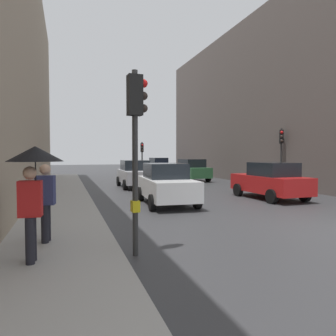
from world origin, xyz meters
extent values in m
plane|color=#38383A|center=(0.00, 0.00, 0.00)|extent=(120.00, 120.00, 0.00)
cube|color=#A8A5A0|center=(-7.22, 6.00, 0.08)|extent=(2.50, 40.00, 0.16)
cube|color=#5B514C|center=(11.97, 15.95, 6.21)|extent=(12.00, 27.71, 12.43)
cylinder|color=#2D2D2D|center=(5.67, 9.45, 1.88)|extent=(0.12, 0.12, 3.76)
cube|color=black|center=(5.67, 9.45, 3.24)|extent=(0.36, 0.38, 0.84)
cube|color=yellow|center=(5.67, 9.45, 1.05)|extent=(0.25, 0.24, 0.24)
sphere|color=red|center=(5.57, 9.29, 3.50)|extent=(0.18, 0.18, 0.18)
sphere|color=#2D231E|center=(5.57, 9.29, 3.24)|extent=(0.18, 0.18, 0.18)
sphere|color=#2D231E|center=(5.57, 9.29, 2.98)|extent=(0.18, 0.18, 0.18)
cylinder|color=#2D2D2D|center=(-5.67, -0.45, 1.95)|extent=(0.12, 0.12, 3.90)
cube|color=black|center=(-5.67, -0.45, 3.38)|extent=(0.32, 0.26, 0.84)
cube|color=yellow|center=(-5.67, -0.45, 1.05)|extent=(0.18, 0.21, 0.24)
sphere|color=red|center=(-5.48, -0.44, 3.64)|extent=(0.18, 0.18, 0.18)
sphere|color=#2D231E|center=(-5.48, -0.44, 3.38)|extent=(0.18, 0.18, 0.18)
sphere|color=#2D231E|center=(-5.48, -0.44, 3.12)|extent=(0.18, 0.18, 0.18)
cylinder|color=#2D2D2D|center=(-0.13, 22.30, 1.65)|extent=(0.12, 0.12, 3.30)
cube|color=black|center=(-0.13, 22.30, 2.78)|extent=(0.24, 0.30, 0.84)
cube|color=yellow|center=(-0.13, 22.30, 1.05)|extent=(0.20, 0.16, 0.24)
sphere|color=red|center=(-0.13, 22.11, 3.04)|extent=(0.18, 0.18, 0.18)
sphere|color=#2D231E|center=(-0.13, 22.11, 2.78)|extent=(0.18, 0.18, 0.18)
sphere|color=#2D231E|center=(-0.13, 22.11, 2.52)|extent=(0.18, 0.18, 0.18)
cube|color=silver|center=(-2.97, 5.78, 0.72)|extent=(2.06, 4.30, 0.80)
cube|color=black|center=(-2.96, 6.03, 1.44)|extent=(1.72, 2.10, 0.64)
cylinder|color=black|center=(-2.16, 4.37, 0.32)|extent=(0.26, 0.65, 0.64)
cylinder|color=black|center=(-3.96, 4.49, 0.32)|extent=(0.26, 0.65, 0.64)
cylinder|color=black|center=(-1.99, 7.07, 0.32)|extent=(0.26, 0.65, 0.64)
cylinder|color=black|center=(-3.79, 7.18, 0.32)|extent=(0.26, 0.65, 0.64)
cube|color=navy|center=(2.91, 27.39, 0.72)|extent=(2.04, 4.30, 0.80)
cube|color=black|center=(2.93, 27.14, 1.44)|extent=(1.71, 2.09, 0.64)
cylinder|color=black|center=(1.94, 28.68, 0.32)|extent=(0.26, 0.65, 0.64)
cylinder|color=black|center=(3.74, 28.79, 0.32)|extent=(0.26, 0.65, 0.64)
cylinder|color=black|center=(2.09, 25.99, 0.32)|extent=(0.26, 0.65, 0.64)
cylinder|color=black|center=(3.89, 26.09, 0.32)|extent=(0.26, 0.65, 0.64)
cube|color=#2D6038|center=(2.53, 16.67, 0.72)|extent=(2.06, 4.30, 0.80)
cube|color=black|center=(2.55, 16.42, 1.44)|extent=(1.72, 2.10, 0.64)
cylinder|color=black|center=(1.55, 17.96, 0.32)|extent=(0.26, 0.65, 0.64)
cylinder|color=black|center=(3.35, 18.07, 0.32)|extent=(0.26, 0.65, 0.64)
cylinder|color=black|center=(1.72, 15.27, 0.32)|extent=(0.26, 0.65, 0.64)
cylinder|color=black|center=(3.51, 15.38, 0.32)|extent=(0.26, 0.65, 0.64)
cube|color=red|center=(2.31, 5.95, 0.72)|extent=(1.90, 4.24, 0.80)
cube|color=black|center=(2.31, 5.70, 1.44)|extent=(1.65, 2.04, 0.64)
cylinder|color=black|center=(1.38, 7.28, 0.32)|extent=(0.24, 0.65, 0.64)
cylinder|color=black|center=(3.18, 7.33, 0.32)|extent=(0.24, 0.65, 0.64)
cylinder|color=black|center=(1.44, 4.58, 0.32)|extent=(0.24, 0.65, 0.64)
cylinder|color=black|center=(3.24, 4.63, 0.32)|extent=(0.24, 0.65, 0.64)
cube|color=#BCBCC1|center=(-2.76, 13.05, 0.72)|extent=(1.87, 4.23, 0.80)
cube|color=black|center=(-2.76, 13.30, 1.44)|extent=(1.63, 2.03, 0.64)
cylinder|color=black|center=(-1.88, 11.68, 0.32)|extent=(0.23, 0.64, 0.64)
cylinder|color=black|center=(-3.68, 11.71, 0.32)|extent=(0.23, 0.64, 0.64)
cylinder|color=black|center=(-1.84, 14.38, 0.32)|extent=(0.23, 0.64, 0.64)
cylinder|color=black|center=(-3.64, 14.41, 0.32)|extent=(0.23, 0.64, 0.64)
cylinder|color=black|center=(-7.67, -0.64, 0.58)|extent=(0.16, 0.16, 0.85)
cylinder|color=black|center=(-7.69, -0.84, 0.58)|extent=(0.16, 0.16, 0.85)
cube|color=red|center=(-7.68, -0.74, 1.34)|extent=(0.42, 0.30, 0.66)
sphere|color=tan|center=(-7.68, -0.74, 1.81)|extent=(0.24, 0.24, 0.24)
cylinder|color=black|center=(-7.58, -0.75, 1.59)|extent=(0.02, 0.02, 0.90)
cone|color=black|center=(-7.58, -0.75, 2.16)|extent=(1.00, 1.00, 0.28)
cylinder|color=black|center=(-7.48, 0.73, 0.58)|extent=(0.16, 0.16, 0.85)
cylinder|color=black|center=(-7.52, 0.54, 0.58)|extent=(0.16, 0.16, 0.85)
cube|color=navy|center=(-7.50, 0.64, 1.34)|extent=(0.44, 0.33, 0.66)
sphere|color=tan|center=(-7.50, 0.64, 1.81)|extent=(0.24, 0.24, 0.24)
cube|color=black|center=(-7.80, 0.69, 1.34)|extent=(0.25, 0.31, 0.40)
camera|label=1|loc=(-7.06, -6.97, 2.15)|focal=33.71mm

